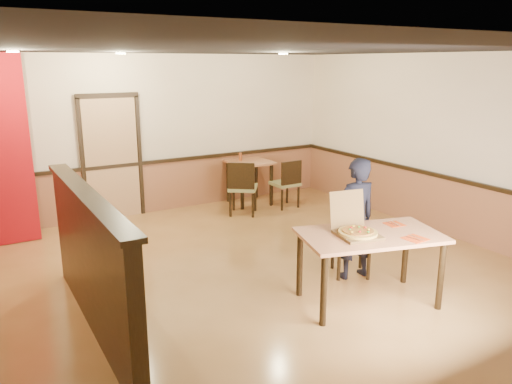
{
  "coord_description": "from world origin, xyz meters",
  "views": [
    {
      "loc": [
        -2.95,
        -5.04,
        2.66
      ],
      "look_at": [
        0.03,
        0.0,
        1.13
      ],
      "focal_mm": 35.0,
      "sensor_mm": 36.0,
      "label": 1
    }
  ],
  "objects_px": {
    "side_chair_left": "(242,186)",
    "side_chair_right": "(287,182)",
    "diner": "(355,219)",
    "diner_chair": "(350,235)",
    "condiment": "(240,157)",
    "side_table": "(249,170)",
    "pizza_box": "(356,230)",
    "main_table": "(370,243)"
  },
  "relations": [
    {
      "from": "main_table",
      "to": "side_table",
      "type": "height_order",
      "value": "side_table"
    },
    {
      "from": "diner",
      "to": "side_chair_left",
      "type": "bearing_deg",
      "value": -85.91
    },
    {
      "from": "side_chair_left",
      "to": "condiment",
      "type": "distance_m",
      "value": 0.88
    },
    {
      "from": "main_table",
      "to": "condiment",
      "type": "distance_m",
      "value": 4.43
    },
    {
      "from": "diner",
      "to": "side_table",
      "type": "bearing_deg",
      "value": -93.36
    },
    {
      "from": "diner_chair",
      "to": "side_table",
      "type": "bearing_deg",
      "value": 108.93
    },
    {
      "from": "side_table",
      "to": "diner",
      "type": "height_order",
      "value": "diner"
    },
    {
      "from": "diner_chair",
      "to": "side_table",
      "type": "height_order",
      "value": "diner_chair"
    },
    {
      "from": "main_table",
      "to": "diner",
      "type": "height_order",
      "value": "diner"
    },
    {
      "from": "main_table",
      "to": "side_chair_right",
      "type": "distance_m",
      "value": 3.88
    },
    {
      "from": "diner_chair",
      "to": "side_chair_left",
      "type": "bearing_deg",
      "value": 116.86
    },
    {
      "from": "side_chair_left",
      "to": "side_table",
      "type": "relative_size",
      "value": 1.18
    },
    {
      "from": "main_table",
      "to": "pizza_box",
      "type": "height_order",
      "value": "pizza_box"
    },
    {
      "from": "diner_chair",
      "to": "side_chair_left",
      "type": "xyz_separation_m",
      "value": [
        0.02,
        2.89,
        0.03
      ]
    },
    {
      "from": "diner",
      "to": "pizza_box",
      "type": "distance_m",
      "value": 0.77
    },
    {
      "from": "diner",
      "to": "side_chair_right",
      "type": "bearing_deg",
      "value": -103.14
    },
    {
      "from": "side_chair_left",
      "to": "side_chair_right",
      "type": "height_order",
      "value": "side_chair_left"
    },
    {
      "from": "main_table",
      "to": "pizza_box",
      "type": "relative_size",
      "value": 3.01
    },
    {
      "from": "main_table",
      "to": "side_chair_left",
      "type": "height_order",
      "value": "side_chair_left"
    },
    {
      "from": "side_chair_right",
      "to": "diner",
      "type": "bearing_deg",
      "value": 70.45
    },
    {
      "from": "diner_chair",
      "to": "side_table",
      "type": "xyz_separation_m",
      "value": [
        0.52,
        3.5,
        0.15
      ]
    },
    {
      "from": "side_chair_right",
      "to": "condiment",
      "type": "distance_m",
      "value": 1.02
    },
    {
      "from": "diner_chair",
      "to": "pizza_box",
      "type": "xyz_separation_m",
      "value": [
        -0.56,
        -0.71,
        0.38
      ]
    },
    {
      "from": "side_chair_left",
      "to": "side_chair_right",
      "type": "xyz_separation_m",
      "value": [
        0.94,
        -0.01,
        -0.04
      ]
    },
    {
      "from": "diner_chair",
      "to": "condiment",
      "type": "distance_m",
      "value": 3.65
    },
    {
      "from": "side_chair_right",
      "to": "pizza_box",
      "type": "xyz_separation_m",
      "value": [
        -1.53,
        -3.59,
        0.38
      ]
    },
    {
      "from": "side_chair_left",
      "to": "diner",
      "type": "xyz_separation_m",
      "value": [
        -0.08,
        -3.03,
        0.24
      ]
    },
    {
      "from": "diner_chair",
      "to": "side_table",
      "type": "relative_size",
      "value": 1.11
    },
    {
      "from": "side_chair_left",
      "to": "pizza_box",
      "type": "distance_m",
      "value": 3.66
    },
    {
      "from": "side_chair_right",
      "to": "pizza_box",
      "type": "distance_m",
      "value": 3.92
    },
    {
      "from": "side_chair_left",
      "to": "pizza_box",
      "type": "bearing_deg",
      "value": 117.16
    },
    {
      "from": "diner_chair",
      "to": "side_chair_right",
      "type": "xyz_separation_m",
      "value": [
        0.97,
        2.88,
        -0.01
      ]
    },
    {
      "from": "side_chair_left",
      "to": "side_table",
      "type": "height_order",
      "value": "side_chair_left"
    },
    {
      "from": "side_table",
      "to": "main_table",
      "type": "bearing_deg",
      "value": -101.92
    },
    {
      "from": "diner",
      "to": "pizza_box",
      "type": "relative_size",
      "value": 2.7
    },
    {
      "from": "condiment",
      "to": "side_table",
      "type": "bearing_deg",
      "value": -37.88
    },
    {
      "from": "diner",
      "to": "pizza_box",
      "type": "height_order",
      "value": "diner"
    },
    {
      "from": "diner",
      "to": "diner_chair",
      "type": "bearing_deg",
      "value": -105.42
    },
    {
      "from": "diner_chair",
      "to": "pizza_box",
      "type": "height_order",
      "value": "pizza_box"
    },
    {
      "from": "side_chair_right",
      "to": "side_chair_left",
      "type": "bearing_deg",
      "value": -1.39
    },
    {
      "from": "side_chair_right",
      "to": "pizza_box",
      "type": "height_order",
      "value": "pizza_box"
    },
    {
      "from": "side_table",
      "to": "pizza_box",
      "type": "bearing_deg",
      "value": -104.34
    }
  ]
}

